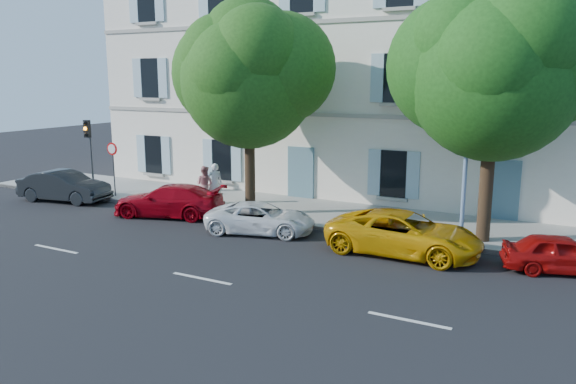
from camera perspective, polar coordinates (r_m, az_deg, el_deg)
The scene contains 16 objects.
ground at distance 19.51m, azimuth -1.70°, elevation -5.18°, with size 90.00×90.00×0.00m, color black.
sidewalk at distance 23.32m, azimuth 3.71°, elevation -2.22°, with size 36.00×4.50×0.15m, color #A09E96.
kerb at distance 21.42m, azimuth 1.32°, elevation -3.43°, with size 36.00×0.16×0.16m, color #9E998E.
building at distance 28.01m, azimuth 8.83°, elevation 12.19°, with size 28.00×7.00×12.00m, color white.
car_dark_sedan at distance 27.85m, azimuth -21.78°, elevation 0.56°, with size 1.50×4.30×1.42m, color black.
car_red_coupe at distance 23.56m, azimuth -12.01°, elevation -0.84°, with size 1.86×4.58×1.33m, color #9E0410.
car_white_coupe at distance 20.63m, azimuth -2.80°, elevation -2.66°, with size 1.85×4.00×1.11m, color white.
car_yellow_supercar at distance 18.50m, azimuth 11.68°, elevation -4.14°, with size 2.29×4.96×1.38m, color #D79509.
car_red_hatchback at distance 18.32m, azimuth 26.07°, elevation -5.65°, with size 1.34×3.33×1.14m, color #9E0A09.
tree_left at distance 22.49m, azimuth -4.02°, elevation 11.19°, with size 5.35×5.35×8.29m.
tree_right at distance 19.66m, azimuth 20.20°, elevation 11.02°, with size 5.59×5.59×8.61m.
traffic_light at distance 28.41m, azimuth -19.59°, elevation 4.96°, with size 0.31×0.40×3.50m.
road_sign at distance 27.34m, azimuth -17.37°, elevation 3.35°, with size 0.58×0.09×2.53m.
street_lamp at distance 19.47m, azimuth 17.79°, elevation 7.22°, with size 0.25×1.57×7.38m.
pedestrian_a at distance 25.00m, azimuth -7.43°, elevation 0.89°, with size 0.65×0.42×1.78m, color white.
pedestrian_b at distance 25.04m, azimuth -8.47°, elevation 0.75°, with size 0.81×0.63×1.66m, color tan.
Camera 1 is at (9.26, -16.23, 5.60)m, focal length 35.00 mm.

